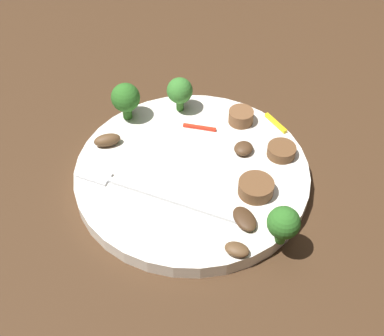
# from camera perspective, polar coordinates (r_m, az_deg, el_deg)

# --- Properties ---
(ground_plane) EXTENTS (1.40, 1.40, 0.00)m
(ground_plane) POSITION_cam_1_polar(r_m,az_deg,el_deg) (0.55, -0.00, -1.19)
(ground_plane) COLOR #422B19
(plate) EXTENTS (0.25, 0.25, 0.02)m
(plate) POSITION_cam_1_polar(r_m,az_deg,el_deg) (0.55, -0.00, -0.60)
(plate) COLOR white
(plate) RESTS_ON ground_plane
(fork) EXTENTS (0.18, 0.06, 0.00)m
(fork) POSITION_cam_1_polar(r_m,az_deg,el_deg) (0.52, -5.33, -2.59)
(fork) COLOR silver
(fork) RESTS_ON plate
(broccoli_floret_0) EXTENTS (0.03, 0.03, 0.04)m
(broccoli_floret_0) POSITION_cam_1_polar(r_m,az_deg,el_deg) (0.60, -1.38, 8.57)
(broccoli_floret_0) COLOR #408630
(broccoli_floret_0) RESTS_ON plate
(broccoli_floret_1) EXTENTS (0.03, 0.03, 0.05)m
(broccoli_floret_1) POSITION_cam_1_polar(r_m,az_deg,el_deg) (0.59, -7.42, 7.72)
(broccoli_floret_1) COLOR #347525
(broccoli_floret_1) RESTS_ON plate
(broccoli_floret_2) EXTENTS (0.03, 0.03, 0.04)m
(broccoli_floret_2) POSITION_cam_1_polar(r_m,az_deg,el_deg) (0.47, 10.18, -6.10)
(broccoli_floret_2) COLOR #347525
(broccoli_floret_2) RESTS_ON plate
(sausage_slice_0) EXTENTS (0.03, 0.03, 0.02)m
(sausage_slice_0) POSITION_cam_1_polar(r_m,az_deg,el_deg) (0.59, 5.48, 5.74)
(sausage_slice_0) COLOR brown
(sausage_slice_0) RESTS_ON plate
(sausage_slice_1) EXTENTS (0.04, 0.04, 0.01)m
(sausage_slice_1) POSITION_cam_1_polar(r_m,az_deg,el_deg) (0.56, 9.95, 1.89)
(sausage_slice_1) COLOR brown
(sausage_slice_1) RESTS_ON plate
(sausage_slice_2) EXTENTS (0.05, 0.05, 0.01)m
(sausage_slice_2) POSITION_cam_1_polar(r_m,az_deg,el_deg) (0.52, 7.15, -2.19)
(sausage_slice_2) COLOR brown
(sausage_slice_2) RESTS_ON plate
(mushroom_0) EXTENTS (0.03, 0.03, 0.01)m
(mushroom_0) POSITION_cam_1_polar(r_m,az_deg,el_deg) (0.56, 5.77, 2.20)
(mushroom_0) COLOR #4C331E
(mushroom_0) RESTS_ON plate
(mushroom_1) EXTENTS (0.03, 0.04, 0.01)m
(mushroom_1) POSITION_cam_1_polar(r_m,az_deg,el_deg) (0.49, 5.90, -5.66)
(mushroom_1) COLOR #422B19
(mushroom_1) RESTS_ON plate
(mushroom_2) EXTENTS (0.03, 0.02, 0.01)m
(mushroom_2) POSITION_cam_1_polar(r_m,az_deg,el_deg) (0.47, 5.04, -9.04)
(mushroom_2) COLOR brown
(mushroom_2) RESTS_ON plate
(mushroom_3) EXTENTS (0.03, 0.03, 0.01)m
(mushroom_3) POSITION_cam_1_polar(r_m,az_deg,el_deg) (0.57, -9.44, 3.10)
(mushroom_3) COLOR brown
(mushroom_3) RESTS_ON plate
(pepper_strip_0) EXTENTS (0.04, 0.01, 0.00)m
(pepper_strip_0) POSITION_cam_1_polar(r_m,az_deg,el_deg) (0.58, 1.11, 4.52)
(pepper_strip_0) COLOR red
(pepper_strip_0) RESTS_ON plate
(pepper_strip_1) EXTENTS (0.03, 0.03, 0.00)m
(pepper_strip_1) POSITION_cam_1_polar(r_m,az_deg,el_deg) (0.60, 9.32, 4.98)
(pepper_strip_1) COLOR yellow
(pepper_strip_1) RESTS_ON plate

